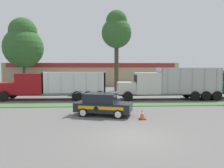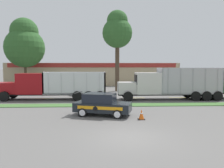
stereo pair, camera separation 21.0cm
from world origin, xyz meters
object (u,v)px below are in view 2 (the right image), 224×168
at_px(rally_car, 102,104).
at_px(traffic_cone, 141,114).
at_px(dump_truck_mid, 161,85).
at_px(dump_truck_trail, 43,86).

height_order(rally_car, traffic_cone, rally_car).
bearing_deg(rally_car, traffic_cone, -26.75).
xyz_separation_m(dump_truck_mid, rally_car, (-6.65, -7.84, -0.75)).
height_order(dump_truck_trail, traffic_cone, dump_truck_trail).
bearing_deg(dump_truck_mid, rally_car, -130.28).
xyz_separation_m(dump_truck_trail, rally_car, (6.65, -8.46, -0.66)).
relative_size(dump_truck_trail, traffic_cone, 16.99).
bearing_deg(dump_truck_mid, dump_truck_trail, 177.32).
distance_m(dump_truck_mid, traffic_cone, 10.10).
distance_m(dump_truck_mid, rally_car, 10.31).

